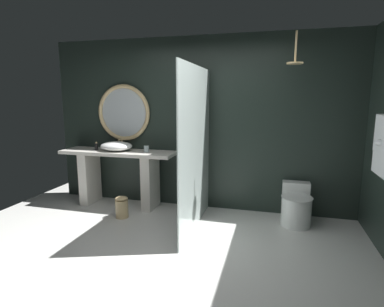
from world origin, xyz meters
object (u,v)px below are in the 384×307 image
(waste_bin, at_px, (122,207))
(soap_dispenser, at_px, (96,146))
(round_wall_mirror, at_px, (124,113))
(toilet, at_px, (296,206))
(tumbler_cup, at_px, (146,149))
(rain_shower_head, at_px, (295,60))
(vessel_sink, at_px, (116,146))

(waste_bin, bearing_deg, soap_dispenser, 145.24)
(round_wall_mirror, xyz_separation_m, waste_bin, (0.28, -0.71, -1.31))
(soap_dispenser, xyz_separation_m, round_wall_mirror, (0.36, 0.27, 0.52))
(round_wall_mirror, height_order, toilet, round_wall_mirror)
(tumbler_cup, height_order, toilet, tumbler_cup)
(tumbler_cup, xyz_separation_m, soap_dispenser, (-0.83, -0.05, 0.01))
(tumbler_cup, relative_size, soap_dispenser, 0.74)
(tumbler_cup, xyz_separation_m, rain_shower_head, (2.08, -0.20, 1.23))
(tumbler_cup, bearing_deg, vessel_sink, -177.91)
(tumbler_cup, bearing_deg, toilet, -2.06)
(vessel_sink, relative_size, rain_shower_head, 1.30)
(rain_shower_head, height_order, toilet, rain_shower_head)
(vessel_sink, relative_size, tumbler_cup, 5.19)
(round_wall_mirror, bearing_deg, tumbler_cup, -24.65)
(toilet, bearing_deg, rain_shower_head, -136.37)
(round_wall_mirror, distance_m, waste_bin, 1.51)
(vessel_sink, height_order, rain_shower_head, rain_shower_head)
(soap_dispenser, distance_m, round_wall_mirror, 0.69)
(soap_dispenser, height_order, waste_bin, soap_dispenser)
(rain_shower_head, bearing_deg, tumbler_cup, 174.49)
(round_wall_mirror, bearing_deg, toilet, -6.28)
(round_wall_mirror, bearing_deg, soap_dispenser, -143.21)
(vessel_sink, relative_size, toilet, 0.86)
(vessel_sink, distance_m, toilet, 2.80)
(tumbler_cup, distance_m, soap_dispenser, 0.83)
(soap_dispenser, height_order, round_wall_mirror, round_wall_mirror)
(vessel_sink, bearing_deg, tumbler_cup, 2.09)
(rain_shower_head, bearing_deg, waste_bin, -172.61)
(round_wall_mirror, distance_m, rain_shower_head, 2.68)
(vessel_sink, bearing_deg, waste_bin, -57.18)
(vessel_sink, height_order, waste_bin, vessel_sink)
(soap_dispenser, relative_size, toilet, 0.23)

